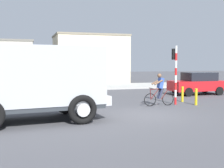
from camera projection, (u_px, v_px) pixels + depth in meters
The scene contains 9 objects.
ground_plane at pixel (142, 115), 12.65m from camera, with size 120.00×120.00×0.00m, color #4C4C51.
sidewalk_far at pixel (80, 87), 26.45m from camera, with size 80.00×5.00×0.16m, color #ADADA8.
truck_foreground at pixel (33, 79), 11.18m from camera, with size 5.64×3.24×2.90m.
cyclist at pixel (159, 90), 15.33m from camera, with size 1.73×0.50×1.72m.
traffic_light_pole at pixel (175, 67), 15.83m from camera, with size 0.24×0.43×3.20m.
car_red_near at pixel (198, 83), 20.83m from camera, with size 4.02×1.91×1.60m.
bollard_near at pixel (196, 97), 15.63m from camera, with size 0.14×0.14×0.90m, color gold.
bollard_far at pixel (182, 94), 16.97m from camera, with size 0.14×0.14×0.90m, color gold.
building_mid_block at pixel (90, 59), 33.94m from camera, with size 8.19×5.74×5.49m.
Camera 1 is at (-4.93, -11.58, 2.27)m, focal length 46.58 mm.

